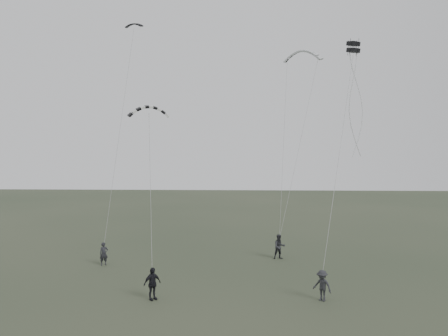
{
  "coord_description": "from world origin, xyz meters",
  "views": [
    {
      "loc": [
        2.5,
        -26.55,
        8.28
      ],
      "look_at": [
        1.13,
        4.89,
        7.18
      ],
      "focal_mm": 35.0,
      "sensor_mm": 36.0,
      "label": 1
    }
  ],
  "objects_px": {
    "kite_pale_large": "(302,51)",
    "kite_box": "(353,47)",
    "flyer_left": "(104,254)",
    "flyer_far": "(322,286)",
    "flyer_right": "(279,247)",
    "flyer_center": "(152,284)",
    "kite_dark_small": "(134,24)",
    "kite_striped": "(149,107)"
  },
  "relations": [
    {
      "from": "kite_dark_small",
      "to": "kite_pale_large",
      "type": "height_order",
      "value": "kite_dark_small"
    },
    {
      "from": "kite_dark_small",
      "to": "flyer_far",
      "type": "bearing_deg",
      "value": -28.81
    },
    {
      "from": "flyer_right",
      "to": "kite_striped",
      "type": "xyz_separation_m",
      "value": [
        -9.22,
        -4.59,
        10.44
      ]
    },
    {
      "from": "flyer_far",
      "to": "kite_pale_large",
      "type": "height_order",
      "value": "kite_pale_large"
    },
    {
      "from": "flyer_center",
      "to": "kite_box",
      "type": "bearing_deg",
      "value": -17.99
    },
    {
      "from": "flyer_left",
      "to": "flyer_center",
      "type": "relative_size",
      "value": 0.92
    },
    {
      "from": "flyer_left",
      "to": "kite_pale_large",
      "type": "relative_size",
      "value": 0.47
    },
    {
      "from": "kite_striped",
      "to": "flyer_left",
      "type": "bearing_deg",
      "value": 135.07
    },
    {
      "from": "kite_pale_large",
      "to": "kite_box",
      "type": "xyz_separation_m",
      "value": [
        1.95,
        -10.91,
        -2.3
      ]
    },
    {
      "from": "kite_dark_small",
      "to": "kite_striped",
      "type": "distance_m",
      "value": 11.84
    },
    {
      "from": "flyer_right",
      "to": "kite_dark_small",
      "type": "xyz_separation_m",
      "value": [
        -12.26,
        3.61,
        18.42
      ]
    },
    {
      "from": "kite_pale_large",
      "to": "kite_striped",
      "type": "bearing_deg",
      "value": -114.41
    },
    {
      "from": "flyer_right",
      "to": "flyer_center",
      "type": "bearing_deg",
      "value": -141.85
    },
    {
      "from": "flyer_right",
      "to": "flyer_center",
      "type": "relative_size",
      "value": 1.04
    },
    {
      "from": "flyer_right",
      "to": "flyer_far",
      "type": "xyz_separation_m",
      "value": [
        1.58,
        -9.61,
        -0.09
      ]
    },
    {
      "from": "flyer_left",
      "to": "kite_pale_large",
      "type": "distance_m",
      "value": 24.88
    },
    {
      "from": "flyer_far",
      "to": "kite_striped",
      "type": "height_order",
      "value": "kite_striped"
    },
    {
      "from": "kite_dark_small",
      "to": "kite_striped",
      "type": "height_order",
      "value": "kite_dark_small"
    },
    {
      "from": "flyer_right",
      "to": "flyer_far",
      "type": "distance_m",
      "value": 9.74
    },
    {
      "from": "flyer_right",
      "to": "kite_pale_large",
      "type": "relative_size",
      "value": 0.53
    },
    {
      "from": "flyer_left",
      "to": "kite_striped",
      "type": "bearing_deg",
      "value": -58.64
    },
    {
      "from": "flyer_left",
      "to": "flyer_far",
      "type": "xyz_separation_m",
      "value": [
        14.68,
        -7.12,
        0.02
      ]
    },
    {
      "from": "flyer_right",
      "to": "kite_striped",
      "type": "height_order",
      "value": "kite_striped"
    },
    {
      "from": "flyer_center",
      "to": "kite_dark_small",
      "type": "relative_size",
      "value": 1.19
    },
    {
      "from": "kite_pale_large",
      "to": "kite_box",
      "type": "relative_size",
      "value": 5.01
    },
    {
      "from": "flyer_far",
      "to": "kite_box",
      "type": "relative_size",
      "value": 2.4
    },
    {
      "from": "flyer_right",
      "to": "kite_dark_small",
      "type": "bearing_deg",
      "value": 150.65
    },
    {
      "from": "flyer_far",
      "to": "kite_dark_small",
      "type": "height_order",
      "value": "kite_dark_small"
    },
    {
      "from": "flyer_center",
      "to": "flyer_far",
      "type": "xyz_separation_m",
      "value": [
        9.53,
        0.24,
        -0.05
      ]
    },
    {
      "from": "kite_box",
      "to": "flyer_right",
      "type": "bearing_deg",
      "value": 104.23
    },
    {
      "from": "kite_pale_large",
      "to": "kite_box",
      "type": "distance_m",
      "value": 11.31
    },
    {
      "from": "flyer_far",
      "to": "flyer_right",
      "type": "bearing_deg",
      "value": 139.9
    },
    {
      "from": "flyer_left",
      "to": "kite_pale_large",
      "type": "xyz_separation_m",
      "value": [
        15.7,
        9.38,
        16.86
      ]
    },
    {
      "from": "flyer_right",
      "to": "flyer_far",
      "type": "height_order",
      "value": "flyer_right"
    },
    {
      "from": "flyer_center",
      "to": "kite_striped",
      "type": "relative_size",
      "value": 0.66
    },
    {
      "from": "kite_pale_large",
      "to": "kite_dark_small",
      "type": "bearing_deg",
      "value": -146.11
    },
    {
      "from": "flyer_left",
      "to": "kite_striped",
      "type": "distance_m",
      "value": 11.43
    },
    {
      "from": "flyer_right",
      "to": "flyer_center",
      "type": "height_order",
      "value": "flyer_right"
    },
    {
      "from": "flyer_left",
      "to": "kite_dark_small",
      "type": "distance_m",
      "value": 19.53
    },
    {
      "from": "kite_pale_large",
      "to": "flyer_center",
      "type": "bearing_deg",
      "value": -100.8
    },
    {
      "from": "kite_striped",
      "to": "flyer_far",
      "type": "bearing_deg",
      "value": -41.38
    },
    {
      "from": "kite_box",
      "to": "kite_dark_small",
      "type": "bearing_deg",
      "value": 121.24
    }
  ]
}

